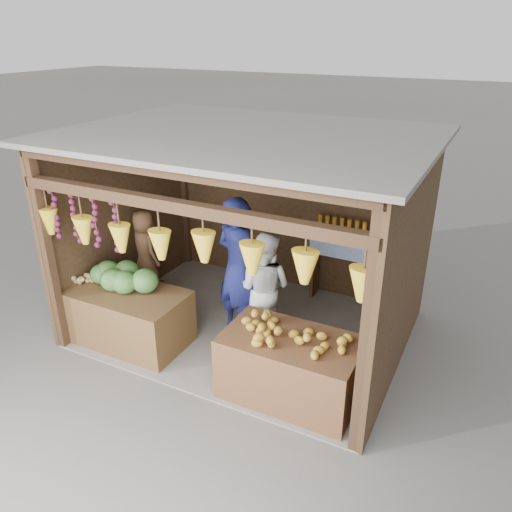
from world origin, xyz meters
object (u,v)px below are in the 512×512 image
(counter_left, at_px, (128,317))
(woman_standing, at_px, (264,288))
(man_standing, at_px, (238,268))
(counter_right, at_px, (291,368))
(vendor_seated, at_px, (145,248))

(counter_left, bearing_deg, woman_standing, 28.75)
(man_standing, distance_m, woman_standing, 0.42)
(man_standing, bearing_deg, counter_left, 54.03)
(counter_left, xyz_separation_m, counter_right, (2.31, -0.05, 0.01))
(counter_right, distance_m, man_standing, 1.54)
(counter_left, height_order, counter_right, counter_right)
(counter_left, bearing_deg, man_standing, 34.98)
(counter_left, relative_size, woman_standing, 1.03)
(counter_right, height_order, vendor_seated, vendor_seated)
(counter_left, height_order, man_standing, man_standing)
(counter_left, distance_m, vendor_seated, 1.13)
(counter_left, xyz_separation_m, woman_standing, (1.54, 0.85, 0.39))
(counter_left, relative_size, man_standing, 0.81)
(woman_standing, bearing_deg, counter_right, 128.92)
(counter_left, bearing_deg, vendor_seated, 112.91)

